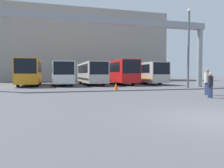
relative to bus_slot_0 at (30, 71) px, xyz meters
name	(u,v)px	position (x,y,z in m)	size (l,w,h in m)	color
ground_plane	(221,119)	(8.04, -24.12, -1.87)	(200.00, 200.00, 0.00)	#47474C
building_backdrop	(75,47)	(8.04, 21.14, 5.76)	(40.54, 12.00, 15.27)	gray
overhead_gantry	(105,30)	(8.04, -8.15, 4.13)	(23.43, 0.80, 7.33)	gray
bus_slot_0	(30,71)	(0.00, 0.00, 0.00)	(2.51, 10.53, 3.25)	orange
bus_slot_1	(61,72)	(4.02, 0.87, -0.14)	(2.52, 12.26, 2.99)	silver
bus_slot_2	(91,72)	(8.04, 0.37, -0.12)	(2.48, 11.28, 3.03)	beige
bus_slot_3	(118,71)	(12.07, 0.32, 0.04)	(2.54, 11.17, 3.32)	red
bus_slot_4	(143,72)	(16.09, 0.41, -0.11)	(2.54, 11.36, 3.05)	beige
pedestrian_near_right	(210,85)	(12.23, -18.62, -1.03)	(0.33, 0.33, 1.58)	navy
pedestrian_mid_right	(207,81)	(13.27, -17.03, -0.89)	(0.38, 0.38, 1.85)	navy
traffic_cone	(116,86)	(8.50, -10.47, -1.52)	(0.43, 0.43, 0.70)	orange
lamp_post	(189,45)	(16.67, -9.94, 2.66)	(0.36, 0.36, 8.32)	#595B60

